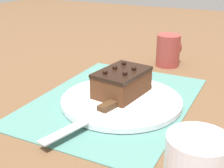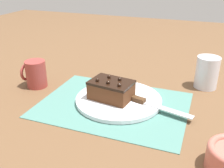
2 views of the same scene
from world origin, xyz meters
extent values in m
plane|color=brown|center=(0.00, 0.00, 0.00)|extent=(3.00, 3.00, 0.00)
cube|color=slate|center=(0.00, 0.00, 0.00)|extent=(0.46, 0.34, 0.00)
cylinder|color=white|center=(-0.01, -0.02, 0.01)|extent=(0.28, 0.28, 0.01)
cube|color=#512D19|center=(0.01, -0.01, 0.04)|extent=(0.14, 0.11, 0.05)
cube|color=black|center=(0.01, -0.01, 0.07)|extent=(0.14, 0.11, 0.01)
sphere|color=black|center=(-0.02, 0.01, 0.08)|extent=(0.01, 0.01, 0.01)
sphere|color=black|center=(-0.01, -0.03, 0.08)|extent=(0.01, 0.01, 0.01)
sphere|color=black|center=(0.02, 0.01, 0.08)|extent=(0.01, 0.01, 0.01)
sphere|color=black|center=(0.03, -0.04, 0.08)|extent=(0.01, 0.01, 0.01)
sphere|color=black|center=(0.05, 0.00, 0.08)|extent=(0.01, 0.01, 0.01)
cube|color=#472D19|center=(-0.06, -0.02, 0.02)|extent=(0.08, 0.04, 0.01)
cube|color=#B7BABF|center=(-0.17, 0.00, 0.02)|extent=(0.15, 0.06, 0.00)
cylinder|color=#993833|center=(0.31, -0.03, 0.05)|extent=(0.07, 0.07, 0.10)
torus|color=#993833|center=(0.35, -0.03, 0.05)|extent=(0.01, 0.06, 0.06)
camera|label=1|loc=(-0.60, -0.29, 0.31)|focal=50.00mm
camera|label=2|loc=(-0.25, 0.68, 0.41)|focal=42.00mm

